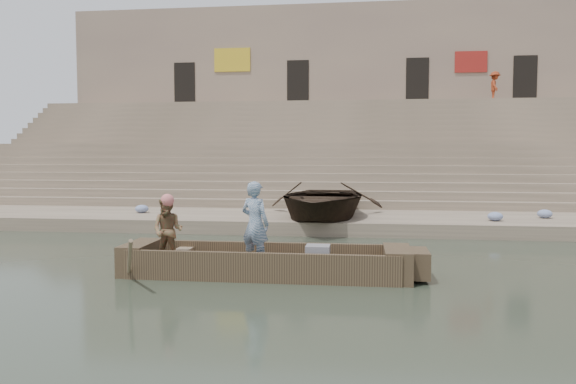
% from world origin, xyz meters
% --- Properties ---
extents(ground, '(120.00, 120.00, 0.00)m').
position_xyz_m(ground, '(0.00, 0.00, 0.00)').
color(ground, '#263024').
rests_on(ground, ground).
extents(lower_landing, '(32.00, 4.00, 0.40)m').
position_xyz_m(lower_landing, '(0.00, 8.00, 0.20)').
color(lower_landing, gray).
rests_on(lower_landing, ground).
extents(mid_landing, '(32.00, 3.00, 2.80)m').
position_xyz_m(mid_landing, '(0.00, 15.50, 1.40)').
color(mid_landing, gray).
rests_on(mid_landing, ground).
extents(upper_landing, '(32.00, 3.00, 5.20)m').
position_xyz_m(upper_landing, '(0.00, 22.50, 2.60)').
color(upper_landing, gray).
rests_on(upper_landing, ground).
extents(ghat_steps, '(32.00, 11.00, 5.20)m').
position_xyz_m(ghat_steps, '(0.00, 17.19, 1.80)').
color(ghat_steps, gray).
rests_on(ghat_steps, ground).
extents(building_wall, '(32.00, 5.07, 11.20)m').
position_xyz_m(building_wall, '(0.00, 26.50, 5.60)').
color(building_wall, gray).
rests_on(building_wall, ground).
extents(main_rowboat, '(5.00, 1.30, 0.22)m').
position_xyz_m(main_rowboat, '(-0.03, 0.77, 0.11)').
color(main_rowboat, brown).
rests_on(main_rowboat, ground).
extents(rowboat_trim, '(6.04, 2.63, 1.98)m').
position_xyz_m(rowboat_trim, '(0.17, 0.76, 0.31)').
color(rowboat_trim, brown).
rests_on(rowboat_trim, ground).
extents(standing_man, '(0.71, 0.61, 1.64)m').
position_xyz_m(standing_man, '(-0.20, 0.60, 1.04)').
color(standing_man, navy).
rests_on(standing_man, main_rowboat).
extents(rowing_man, '(0.66, 0.53, 1.31)m').
position_xyz_m(rowing_man, '(-1.94, 0.61, 0.88)').
color(rowing_man, '#287940').
rests_on(rowing_man, main_rowboat).
extents(television, '(0.46, 0.42, 0.40)m').
position_xyz_m(television, '(0.99, 0.77, 0.42)').
color(television, gray).
rests_on(television, main_rowboat).
extents(beached_rowboat, '(3.96, 5.42, 1.10)m').
position_xyz_m(beached_rowboat, '(0.59, 7.52, 0.95)').
color(beached_rowboat, '#2D2116').
rests_on(beached_rowboat, lower_landing).
extents(pedestrian, '(0.69, 1.11, 1.64)m').
position_xyz_m(pedestrian, '(9.04, 22.56, 6.02)').
color(pedestrian, maroon).
rests_on(pedestrian, upper_landing).
extents(cloth_bundles, '(15.33, 2.40, 0.26)m').
position_xyz_m(cloth_bundles, '(5.32, 7.98, 0.53)').
color(cloth_bundles, '#3F5999').
rests_on(cloth_bundles, lower_landing).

